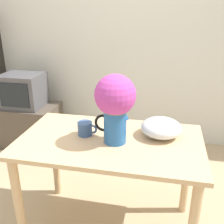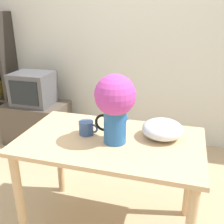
{
  "view_description": "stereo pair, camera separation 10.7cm",
  "coord_description": "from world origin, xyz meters",
  "views": [
    {
      "loc": [
        0.48,
        -1.38,
        1.58
      ],
      "look_at": [
        0.16,
        0.12,
        0.97
      ],
      "focal_mm": 42.0,
      "sensor_mm": 36.0,
      "label": 1
    },
    {
      "loc": [
        0.58,
        -1.36,
        1.58
      ],
      "look_at": [
        0.16,
        0.12,
        0.97
      ],
      "focal_mm": 42.0,
      "sensor_mm": 36.0,
      "label": 2
    }
  ],
  "objects": [
    {
      "name": "wall_back",
      "position": [
        0.0,
        1.73,
        1.3
      ],
      "size": [
        8.0,
        0.05,
        2.6
      ],
      "color": "silver",
      "rests_on": "ground_plane"
    },
    {
      "name": "table",
      "position": [
        0.14,
        0.14,
        0.64
      ],
      "size": [
        1.23,
        0.72,
        0.76
      ],
      "color": "tan",
      "rests_on": "ground_plane"
    },
    {
      "name": "tv_set",
      "position": [
        -1.14,
        1.26,
        0.69
      ],
      "size": [
        0.45,
        0.41,
        0.38
      ],
      "color": "#4C4C51",
      "rests_on": "tv_stand"
    },
    {
      "name": "coffee_mug",
      "position": [
        -0.04,
        0.18,
        0.81
      ],
      "size": [
        0.14,
        0.1,
        0.1
      ],
      "color": "#385689",
      "rests_on": "table"
    },
    {
      "name": "white_bowl",
      "position": [
        0.47,
        0.27,
        0.83
      ],
      "size": [
        0.28,
        0.28,
        0.12
      ],
      "color": "silver",
      "rests_on": "table"
    },
    {
      "name": "tv_stand",
      "position": [
        -1.14,
        1.27,
        0.25
      ],
      "size": [
        0.74,
        0.48,
        0.5
      ],
      "color": "#4C4238",
      "rests_on": "ground_plane"
    },
    {
      "name": "flower_vase",
      "position": [
        0.18,
        0.12,
        1.04
      ],
      "size": [
        0.27,
        0.26,
        0.45
      ],
      "color": "#235B9E",
      "rests_on": "table"
    }
  ]
}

